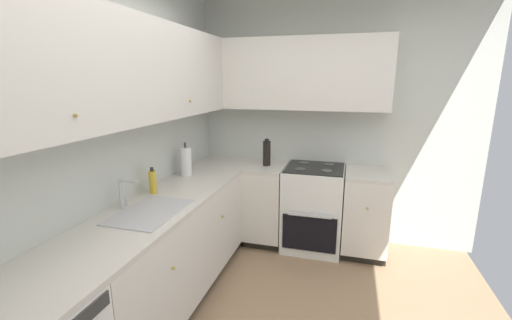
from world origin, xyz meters
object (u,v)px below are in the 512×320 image
(soap_bottle, at_px, (153,182))
(paper_towel_roll, at_px, (186,162))
(oven_range, at_px, (313,207))
(oil_bottle, at_px, (267,153))

(soap_bottle, relative_size, paper_towel_roll, 0.65)
(paper_towel_roll, bearing_deg, oven_range, -62.51)
(soap_bottle, bearing_deg, oil_bottle, -30.69)
(paper_towel_roll, xyz_separation_m, oil_bottle, (0.60, -0.66, -0.00))
(paper_towel_roll, height_order, oil_bottle, paper_towel_roll)
(oven_range, xyz_separation_m, oil_bottle, (-0.02, 0.52, 0.58))
(oven_range, bearing_deg, paper_towel_roll, 117.49)
(oven_range, relative_size, paper_towel_roll, 3.10)
(oven_range, xyz_separation_m, paper_towel_roll, (-0.62, 1.19, 0.58))
(oven_range, height_order, oil_bottle, oil_bottle)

